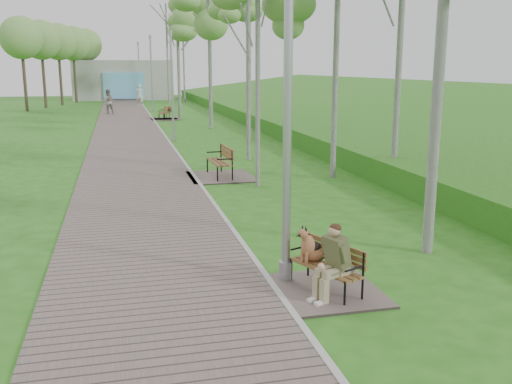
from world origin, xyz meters
The scene contains 19 objects.
ground centered at (0.00, 0.00, 0.00)m, with size 120.00×120.00×0.00m, color #265E15.
walkway centered at (-1.75, 21.50, 0.02)m, with size 3.50×67.00×0.04m, color #61554F.
kerb centered at (0.00, 21.50, 0.03)m, with size 0.10×67.00×0.05m, color #999993.
embankment centered at (12.00, 20.00, 0.00)m, with size 14.00×70.00×1.60m, color #3F8928.
building_north centered at (-1.50, 50.97, 1.99)m, with size 10.00×5.20×4.00m.
bench_main centered at (0.69, -3.49, 0.37)m, with size 1.54×1.71×1.34m.
bench_second centered at (0.76, 6.00, 0.22)m, with size 1.94×2.16×1.19m.
bench_third centered at (0.68, 26.24, 0.19)m, with size 1.70×1.89×1.05m.
bench_far centered at (0.83, 26.73, 0.18)m, with size 1.61×1.79×0.99m.
lamp_post_near centered at (0.26, -2.90, 2.72)m, with size 0.22×0.22×5.81m.
lamp_post_second centered at (0.24, 15.29, 2.31)m, with size 0.19×0.19×4.94m.
lamp_post_third centered at (0.43, 33.61, 2.66)m, with size 0.22×0.22×5.70m.
lamp_post_far centered at (0.13, 49.55, 2.73)m, with size 0.23×0.23×5.85m.
pedestrian_near centered at (-0.30, 39.74, 0.95)m, with size 0.69×0.45×1.90m, color silver.
pedestrian_far centered at (-2.87, 31.69, 0.89)m, with size 0.86×0.67×1.78m, color gray.
birch_mid_b centered at (3.73, 14.79, 5.89)m, with size 2.32×2.32×7.50m.
birch_far_b centered at (1.79, 27.01, 6.76)m, with size 2.76×2.76×8.61m.
birch_distant_a centered at (2.46, 42.68, 7.27)m, with size 2.70×2.70×9.26m.
birch_distant_b centered at (4.17, 44.75, 7.76)m, with size 2.65×2.65×9.88m.
Camera 1 is at (-2.22, -11.16, 3.37)m, focal length 40.00 mm.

